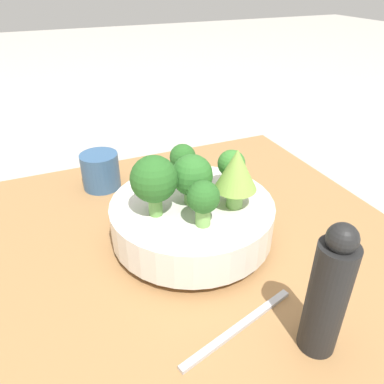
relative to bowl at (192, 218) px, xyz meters
The scene contains 12 objects.
ground_plane 0.08m from the bowl, 165.94° to the right, with size 6.00×6.00×0.00m, color #ADA89E.
table 0.07m from the bowl, 165.94° to the right, with size 0.80×0.72×0.03m.
bowl is the anchor object (origin of this frame).
broccoli_floret_left 0.11m from the bowl, behind, with size 0.07×0.07×0.10m.
broccoli_floret_back 0.11m from the bowl, 78.79° to the left, with size 0.05×0.05×0.07m.
broccoli_floret_center 0.08m from the bowl, 135.00° to the left, with size 0.07×0.07×0.08m.
broccoli_floret_front 0.10m from the bowl, 98.23° to the right, with size 0.05×0.05×0.07m.
broccoli_floret_right 0.11m from the bowl, ahead, with size 0.05×0.05×0.07m.
romanesco_piece_near 0.12m from the bowl, 32.31° to the right, with size 0.07×0.07×0.10m.
cup 0.26m from the bowl, 113.68° to the left, with size 0.08×0.08×0.08m.
pepper_mill 0.27m from the bowl, 77.18° to the right, with size 0.05×0.05×0.18m.
fork 0.20m from the bowl, 95.50° to the right, with size 0.19×0.06×0.01m.
Camera 1 is at (-0.17, -0.47, 0.44)m, focal length 35.00 mm.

